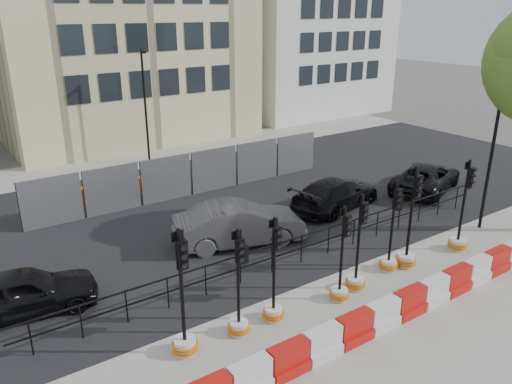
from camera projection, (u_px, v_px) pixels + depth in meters
ground at (325, 278)px, 15.70m from camera, size 120.00×120.00×0.00m
sidewalk_near at (400, 324)px, 13.37m from camera, size 40.00×6.00×0.02m
road at (214, 208)px, 21.11m from camera, size 40.00×14.00×0.03m
sidewalk_far at (134, 159)px, 28.08m from camera, size 40.00×4.00×0.02m
building_white at (304, 8)px, 38.97m from camera, size 12.00×9.06×16.00m
kerb_railing at (302, 244)px, 16.39m from camera, size 18.00×0.04×1.00m
heras_fencing at (174, 178)px, 22.71m from camera, size 14.33×1.72×2.00m
lamp_post_far at (145, 104)px, 26.44m from camera, size 0.12×0.56×6.00m
lamp_post_near at (493, 147)px, 18.16m from camera, size 0.12×0.56×6.00m
barrier_row at (396, 309)px, 13.40m from camera, size 12.55×0.50×0.80m
traffic_signal_a at (184, 329)px, 12.03m from camera, size 0.66×0.66×3.35m
traffic_signal_b at (239, 310)px, 12.77m from camera, size 0.59×0.59×2.99m
traffic_signal_c at (274, 300)px, 13.38m from camera, size 0.60×0.60×3.03m
traffic_signal_d at (341, 278)px, 14.29m from camera, size 0.58×0.58×2.93m
traffic_signal_e at (357, 270)px, 14.87m from camera, size 0.60×0.60×3.07m
traffic_signal_f at (390, 250)px, 15.92m from camera, size 0.60×0.60×3.06m
traffic_signal_g at (408, 247)px, 16.16m from camera, size 0.68×0.68×3.45m
traffic_signal_h at (460, 232)px, 17.30m from camera, size 0.65×0.65×3.30m
car_a at (23, 292)px, 13.64m from camera, size 2.69×4.36×1.33m
car_b at (239, 224)px, 17.75m from camera, size 4.25×5.57×1.53m
car_c at (336, 193)px, 20.98m from camera, size 3.69×5.31×1.32m
car_d at (426, 177)px, 23.05m from camera, size 5.12×6.02×1.29m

